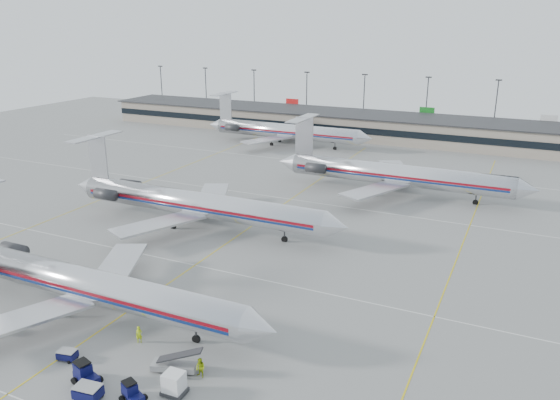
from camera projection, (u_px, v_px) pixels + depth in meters
The scene contains 16 objects.
ground at pixel (145, 300), 60.99m from camera, with size 260.00×260.00×0.00m, color gray.
apron_markings at pixel (195, 265), 69.59m from camera, with size 160.00×0.15×0.02m, color silver.
terminal at pixel (380, 126), 144.25m from camera, with size 162.00×17.00×6.25m.
light_mast_row at pixel (395, 99), 154.62m from camera, with size 163.60×0.40×15.28m.
jet_foreground at pixel (82, 282), 57.63m from camera, with size 44.37×26.13×11.62m.
jet_second_row at pixel (193, 203), 82.10m from camera, with size 47.62×28.04×12.46m.
jet_third_row at pixel (392, 174), 97.44m from camera, with size 46.52×28.61×12.72m.
jet_back_row at pixel (283, 131), 136.68m from camera, with size 44.58×27.42×12.19m.
tug_center at pixel (85, 374), 46.69m from camera, with size 2.77×1.95×2.04m.
tug_right at pixel (132, 392), 44.56m from camera, with size 2.40×1.84×1.75m.
cart_inner at pixel (88, 392), 44.79m from camera, with size 2.33×1.73×1.23m.
cart_outer at pixel (67, 355), 50.07m from camera, with size 1.85×1.43×0.94m.
uld_container at pixel (174, 384), 45.23m from camera, with size 2.00×1.69×2.04m.
belt_loader at pixel (175, 364), 48.37m from camera, with size 4.90×2.60×2.51m.
ramp_worker_near at pixel (139, 334), 52.65m from camera, with size 0.62×0.41×1.71m, color #BBDC14.
ramp_worker_far at pixel (200, 368), 47.48m from camera, with size 0.89×0.69×1.83m, color #AAC712.
Camera 1 is at (36.86, -42.86, 29.63)m, focal length 35.00 mm.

